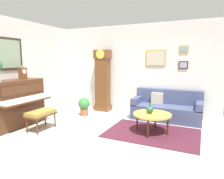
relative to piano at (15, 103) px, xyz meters
name	(u,v)px	position (x,y,z in m)	size (l,w,h in m)	color
ground_plane	(97,138)	(2.23, 0.26, -0.66)	(6.40, 6.00, 0.10)	beige
wall_left	(12,71)	(-0.37, 0.25, 0.81)	(0.13, 4.90, 2.80)	silver
wall_back	(133,69)	(2.24, 2.65, 0.80)	(5.30, 0.13, 2.80)	silver
area_rug	(152,133)	(3.31, 0.95, -0.60)	(2.10, 1.50, 0.01)	#4C1E2D
piano	(15,103)	(0.00, 0.00, 0.00)	(0.87, 1.44, 1.20)	#4C2B19
piano_bench	(41,114)	(0.81, 0.03, -0.20)	(0.42, 0.70, 0.48)	#4C2B19
grandfather_clock	(103,82)	(1.29, 2.36, 0.36)	(0.52, 0.34, 2.03)	brown
couch	(167,109)	(3.42, 2.22, -0.29)	(1.90, 0.80, 0.84)	#424C70
coffee_table	(152,115)	(3.30, 0.99, -0.18)	(0.88, 0.88, 0.46)	gold
mantel_clock	(23,73)	(0.00, 0.29, 0.76)	(0.13, 0.18, 0.38)	brown
green_jug	(150,110)	(3.24, 0.99, -0.06)	(0.17, 0.17, 0.24)	#234C33
potted_plant	(84,105)	(1.05, 1.56, -0.28)	(0.36, 0.36, 0.56)	#935138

